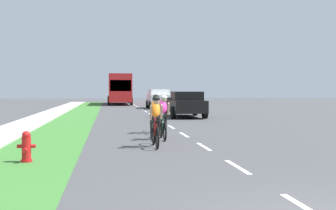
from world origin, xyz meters
name	(u,v)px	position (x,y,z in m)	size (l,w,h in m)	color
ground_plane	(159,120)	(0.00, 20.00, 0.00)	(120.00, 120.00, 0.00)	#424244
grass_verge	(73,121)	(-4.93, 20.00, 0.00)	(2.44, 70.00, 0.01)	#38722D
sidewalk_concrete	(34,121)	(-7.08, 20.00, 0.00)	(1.87, 70.00, 0.10)	#B2ADA3
lane_markings_center	(152,116)	(0.00, 24.00, 0.00)	(0.12, 54.30, 0.01)	white
fire_hydrant_red	(26,147)	(-4.93, 6.09, 0.37)	(0.44, 0.38, 0.76)	red
cyclist_lead	(155,121)	(-1.50, 8.37, 0.81)	(0.42, 1.72, 1.58)	black
cyclist_trailing	(163,117)	(-1.02, 10.30, 0.81)	(0.42, 1.72, 1.58)	black
cyclist_distant	(156,113)	(-1.04, 12.55, 0.81)	(0.42, 1.72, 1.58)	black
pickup_black	(185,104)	(1.92, 22.22, 0.83)	(2.22, 5.10, 1.64)	black
suv_white	(159,98)	(1.72, 34.99, 0.95)	(2.15, 4.70, 1.79)	silver
bus_red	(119,88)	(-1.67, 46.78, 1.98)	(2.78, 11.60, 3.48)	red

